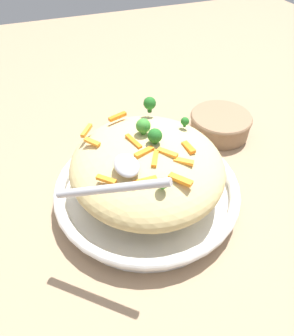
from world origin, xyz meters
TOP-DOWN VIEW (x-y plane):
  - ground_plane at (0.00, 0.00)m, footprint 2.40×2.40m
  - serving_bowl at (0.00, 0.00)m, footprint 0.36×0.36m
  - pasta_mound at (0.00, 0.00)m, footprint 0.30×0.29m
  - carrot_piece_0 at (-0.03, -0.07)m, footprint 0.03×0.01m
  - carrot_piece_1 at (0.08, 0.09)m, footprint 0.03×0.03m
  - carrot_piece_2 at (0.02, 0.02)m, footprint 0.04×0.02m
  - carrot_piece_3 at (-0.02, 0.01)m, footprint 0.02×0.04m
  - carrot_piece_4 at (0.11, 0.02)m, footprint 0.02×0.04m
  - carrot_piece_5 at (-0.08, 0.03)m, footprint 0.01×0.04m
  - carrot_piece_6 at (-0.10, -0.02)m, footprint 0.04×0.03m
  - carrot_piece_7 at (-0.03, -0.02)m, footprint 0.03×0.03m
  - carrot_piece_8 at (0.05, 0.09)m, footprint 0.03×0.03m
  - carrot_piece_9 at (-0.06, -0.04)m, footprint 0.03×0.03m
  - carrot_piece_10 at (-0.04, 0.00)m, footprint 0.04×0.03m
  - carrot_piece_11 at (-0.05, 0.09)m, footprint 0.03×0.03m
  - broccoli_floret_0 at (0.11, -0.05)m, footprint 0.03×0.03m
  - broccoli_floret_1 at (0.03, -0.01)m, footprint 0.03×0.03m
  - broccoli_floret_2 at (0.04, -0.09)m, footprint 0.02×0.02m
  - broccoli_floret_3 at (-0.00, -0.01)m, footprint 0.03×0.03m
  - broccoli_floret_4 at (-0.10, 0.01)m, footprint 0.02×0.02m
  - serving_spoon at (-0.07, 0.07)m, footprint 0.15×0.15m
  - companion_bowl at (0.14, -0.25)m, footprint 0.15×0.15m

SIDE VIEW (x-z plane):
  - ground_plane at x=0.00m, z-range 0.00..0.00m
  - serving_bowl at x=0.00m, z-range 0.00..0.05m
  - companion_bowl at x=0.14m, z-range 0.00..0.06m
  - pasta_mound at x=0.00m, z-range 0.04..0.14m
  - carrot_piece_5 at x=-0.08m, z-range 0.13..0.14m
  - carrot_piece_8 at x=0.05m, z-range 0.13..0.14m
  - carrot_piece_11 at x=-0.05m, z-range 0.13..0.14m
  - carrot_piece_6 at x=-0.10m, z-range 0.13..0.14m
  - carrot_piece_1 at x=0.08m, z-range 0.13..0.14m
  - carrot_piece_4 at x=0.11m, z-range 0.13..0.14m
  - carrot_piece_9 at x=-0.06m, z-range 0.13..0.14m
  - carrot_piece_0 at x=-0.03m, z-range 0.13..0.14m
  - carrot_piece_10 at x=-0.04m, z-range 0.14..0.14m
  - carrot_piece_2 at x=0.02m, z-range 0.14..0.14m
  - carrot_piece_7 at x=-0.03m, z-range 0.14..0.14m
  - carrot_piece_3 at x=-0.02m, z-range 0.14..0.14m
  - broccoli_floret_4 at x=-0.10m, z-range 0.13..0.15m
  - broccoli_floret_2 at x=0.04m, z-range 0.13..0.15m
  - broccoli_floret_0 at x=0.11m, z-range 0.14..0.17m
  - broccoli_floret_3 at x=0.00m, z-range 0.14..0.17m
  - broccoli_floret_1 at x=0.03m, z-range 0.14..0.17m
  - serving_spoon at x=-0.07m, z-range 0.12..0.20m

